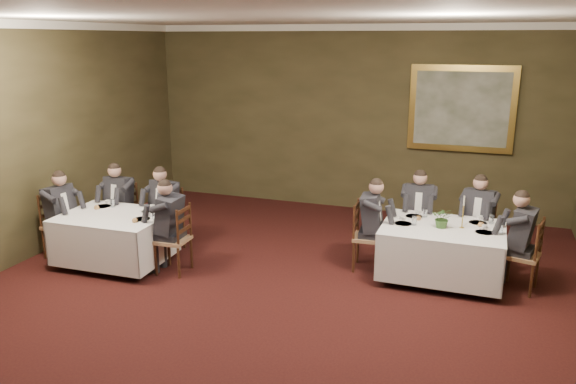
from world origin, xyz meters
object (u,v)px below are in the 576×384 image
Objects in this scene: diner_main_endright at (522,253)px; chair_sec_endleft at (62,239)px; chair_sec_endright at (174,253)px; diner_sec_endleft at (61,225)px; painting at (462,109)px; diner_main_endleft at (369,235)px; table_second at (115,235)px; diner_sec_backleft at (121,213)px; diner_sec_backright at (166,218)px; centerpiece at (443,217)px; diner_main_backleft at (418,223)px; chair_main_backright at (476,243)px; diner_main_backright at (477,229)px; chair_sec_backleft at (123,226)px; table_main at (442,248)px; chair_main_endleft at (367,250)px; chair_sec_backright at (168,232)px; candlestick at (463,216)px; chair_main_endright at (521,270)px; chair_main_backleft at (417,236)px; diner_sec_endright at (173,238)px.

diner_main_endright is 1.35× the size of chair_sec_endleft.
chair_sec_endright is 1.94m from chair_sec_endleft.
painting is (5.54, 3.95, 1.53)m from diner_sec_endleft.
diner_main_endright is at bearing 85.42° from diner_main_endleft.
diner_main_endleft reaches higher than chair_sec_endright.
painting reaches higher than table_second.
diner_sec_backleft reaches higher than table_second.
centerpiece is at bearing -164.03° from diner_sec_backright.
diner_main_backleft is 1.35× the size of chair_main_backright.
diner_main_backright is (-0.00, -0.01, 0.23)m from chair_main_backright.
chair_sec_endleft is at bearing 57.52° from chair_sec_backleft.
table_second is 6.24m from painting.
table_main is 1.05m from chair_main_endleft.
diner_main_backright reaches higher than table_main.
table_main is 0.47m from centerpiece.
centerpiece is at bearing 107.69° from diner_sec_endleft.
chair_main_endleft is 1.00× the size of chair_sec_endleft.
diner_main_backright is 1.01m from diner_main_endright.
diner_main_backleft is at bearing -150.89° from chair_sec_backright.
diner_main_backleft reaches higher than candlestick.
chair_sec_endleft is (-5.13, -1.90, -0.23)m from diner_main_backleft.
chair_sec_backleft is at bearing -90.01° from chair_main_endleft.
diner_sec_backleft is at bearing 14.53° from diner_sec_backright.
table_main is at bearing -76.12° from chair_sec_endright.
painting is (-0.45, 2.05, 1.53)m from diner_main_backright.
chair_sec_endleft is at bearing 43.81° from diner_sec_backright.
diner_main_backleft reaches higher than chair_main_endright.
chair_main_backleft and chair_main_endright have the same top height.
table_main is at bearing 12.85° from table_second.
chair_main_endleft is 3.18m from diner_sec_backright.
chair_sec_backright is at bearing -90.00° from diner_sec_backright.
diner_main_backleft is 4.43× the size of centerpiece.
chair_main_backright is 4.48m from diner_sec_endright.
chair_sec_endleft is at bearing -169.11° from table_main.
diner_main_backright is at bearing -167.04° from diner_sec_backleft.
diner_sec_endright is at bearing -72.30° from chair_main_endleft.
diner_sec_endleft is 4.43× the size of centerpiece.
chair_main_backleft is 1.00× the size of chair_main_endleft.
diner_main_endleft reaches higher than chair_main_backright.
chair_main_backleft is at bearing 117.74° from diner_sec_endleft.
diner_sec_backright is 4.43× the size of centerpiece.
chair_sec_backleft is at bearing -147.92° from painting.
table_main is 4.70m from table_second.
diner_main_endright reaches higher than chair_main_backleft.
chair_main_endright is at bearing -164.35° from chair_sec_backright.
chair_sec_backleft is at bearing -176.69° from candlestick.
chair_main_endright and chair_sec_backright have the same top height.
chair_sec_backright reaches higher than table_main.
diner_sec_endleft reaches higher than candlestick.
painting reaches higher than diner_main_endleft.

